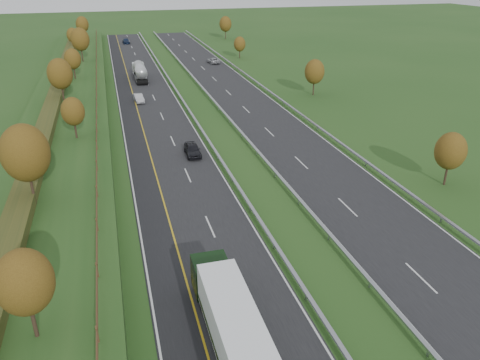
% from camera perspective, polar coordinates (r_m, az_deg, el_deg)
% --- Properties ---
extents(ground, '(400.00, 400.00, 0.00)m').
position_cam_1_polar(ground, '(73.51, -3.85, 7.29)').
color(ground, '#24491A').
rests_on(ground, ground).
extents(near_carriageway, '(10.50, 200.00, 0.04)m').
position_cam_1_polar(near_carriageway, '(77.15, -10.51, 7.79)').
color(near_carriageway, black).
rests_on(near_carriageway, ground).
extents(far_carriageway, '(10.50, 200.00, 0.04)m').
position_cam_1_polar(far_carriageway, '(80.17, 1.40, 8.83)').
color(far_carriageway, black).
rests_on(far_carriageway, ground).
extents(hard_shoulder, '(3.00, 200.00, 0.04)m').
position_cam_1_polar(hard_shoulder, '(76.94, -13.31, 7.49)').
color(hard_shoulder, black).
rests_on(hard_shoulder, ground).
extents(lane_markings, '(26.75, 200.00, 0.01)m').
position_cam_1_polar(lane_markings, '(77.80, -5.78, 8.24)').
color(lane_markings, silver).
rests_on(lane_markings, near_carriageway).
extents(embankment_left, '(12.00, 200.00, 2.00)m').
position_cam_1_polar(embankment_left, '(76.93, -20.30, 7.38)').
color(embankment_left, '#24491A').
rests_on(embankment_left, ground).
extents(hedge_left, '(2.20, 180.00, 1.10)m').
position_cam_1_polar(hedge_left, '(76.73, -21.96, 8.29)').
color(hedge_left, '#333D19').
rests_on(hedge_left, embankment_left).
extents(fence_left, '(0.12, 189.06, 1.20)m').
position_cam_1_polar(fence_left, '(75.81, -17.10, 8.94)').
color(fence_left, '#422B19').
rests_on(fence_left, embankment_left).
extents(median_barrier_near, '(0.32, 200.00, 0.71)m').
position_cam_1_polar(median_barrier_near, '(77.65, -6.33, 8.62)').
color(median_barrier_near, '#92959A').
rests_on(median_barrier_near, ground).
extents(median_barrier_far, '(0.32, 200.00, 0.71)m').
position_cam_1_polar(median_barrier_far, '(78.59, -2.62, 8.94)').
color(median_barrier_far, '#92959A').
rests_on(median_barrier_far, ground).
extents(outer_barrier_far, '(0.32, 200.00, 0.71)m').
position_cam_1_polar(outer_barrier_far, '(81.85, 5.35, 9.50)').
color(outer_barrier_far, '#92959A').
rests_on(outer_barrier_far, ground).
extents(trees_left, '(6.64, 164.30, 7.66)m').
position_cam_1_polar(trees_left, '(72.34, -20.78, 10.70)').
color(trees_left, '#2D2116').
rests_on(trees_left, embankment_left).
extents(trees_far, '(8.45, 118.60, 7.12)m').
position_cam_1_polar(trees_far, '(110.45, 3.70, 15.44)').
color(trees_far, '#2D2116').
rests_on(trees_far, ground).
extents(box_lorry, '(2.58, 16.28, 4.06)m').
position_cam_1_polar(box_lorry, '(28.48, -0.34, -18.82)').
color(box_lorry, black).
rests_on(box_lorry, near_carriageway).
extents(road_tanker, '(2.40, 11.22, 3.46)m').
position_cam_1_polar(road_tanker, '(102.44, -12.11, 12.88)').
color(road_tanker, silver).
rests_on(road_tanker, near_carriageway).
extents(car_dark_near, '(1.90, 4.52, 1.53)m').
position_cam_1_polar(car_dark_near, '(59.38, -5.82, 3.72)').
color(car_dark_near, black).
rests_on(car_dark_near, near_carriageway).
extents(car_silver_mid, '(1.87, 4.27, 1.36)m').
position_cam_1_polar(car_silver_mid, '(85.27, -12.26, 9.74)').
color(car_silver_mid, '#AEAEB3').
rests_on(car_silver_mid, near_carriageway).
extents(car_small_far, '(2.09, 4.88, 1.40)m').
position_cam_1_polar(car_small_far, '(153.98, -13.72, 16.13)').
color(car_small_far, '#13213E').
rests_on(car_small_far, near_carriageway).
extents(car_oncoming, '(2.64, 4.93, 1.32)m').
position_cam_1_polar(car_oncoming, '(118.53, -3.29, 14.35)').
color(car_oncoming, '#A3A4A8').
rests_on(car_oncoming, far_carriageway).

